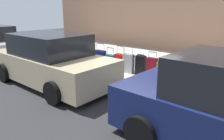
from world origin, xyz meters
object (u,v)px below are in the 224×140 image
suitcase_black_7 (141,65)px  suitcase_teal_10 (110,61)px  suitcase_navy_4 (178,71)px  suitcase_olive_5 (163,72)px  suitcase_maroon_6 (152,67)px  parked_car_beige_1 (51,61)px  bollard_post (76,53)px  suitcase_navy_11 (100,58)px  suitcase_teal_3 (193,76)px  suitcase_silver_8 (128,63)px  fire_hydrant (88,53)px  suitcase_red_2 (212,79)px  suitcase_red_9 (120,62)px

suitcase_black_7 → suitcase_teal_10: size_ratio=0.91×
suitcase_navy_4 → suitcase_black_7: suitcase_navy_4 is taller
suitcase_navy_4 → suitcase_olive_5: 0.49m
suitcase_navy_4 → suitcase_teal_10: (2.82, 0.07, -0.12)m
suitcase_maroon_6 → suitcase_black_7: bearing=7.0°
suitcase_black_7 → parked_car_beige_1: size_ratio=0.16×
suitcase_maroon_6 → suitcase_teal_10: suitcase_maroon_6 is taller
suitcase_maroon_6 → suitcase_teal_10: size_ratio=1.07×
suitcase_olive_5 → bollard_post: size_ratio=0.89×
suitcase_maroon_6 → suitcase_navy_11: suitcase_navy_11 is taller
bollard_post → suitcase_teal_3: bearing=-178.1°
suitcase_silver_8 → fire_hydrant: (2.28, -0.08, 0.08)m
suitcase_teal_10 → bollard_post: suitcase_teal_10 is taller
suitcase_teal_3 → parked_car_beige_1: size_ratio=0.21×
suitcase_teal_3 → suitcase_silver_8: suitcase_silver_8 is taller
suitcase_red_2 → suitcase_maroon_6: bearing=-0.2°
suitcase_red_2 → suitcase_black_7: suitcase_black_7 is taller
suitcase_olive_5 → suitcase_navy_11: suitcase_navy_11 is taller
suitcase_olive_5 → bollard_post: bearing=1.8°
suitcase_teal_10 → parked_car_beige_1: parked_car_beige_1 is taller
suitcase_red_2 → suitcase_red_9: bearing=0.8°
suitcase_black_7 → parked_car_beige_1: (1.87, 2.43, 0.29)m
suitcase_navy_4 → suitcase_maroon_6: suitcase_maroon_6 is taller
suitcase_olive_5 → suitcase_silver_8: suitcase_silver_8 is taller
suitcase_teal_3 → suitcase_maroon_6: bearing=-1.9°
suitcase_navy_4 → parked_car_beige_1: (3.27, 2.47, 0.25)m
suitcase_navy_4 → suitcase_silver_8: suitcase_silver_8 is taller
bollard_post → parked_car_beige_1: bearing=124.3°
suitcase_teal_3 → suitcase_navy_11: size_ratio=1.02×
suitcase_navy_4 → suitcase_teal_3: bearing=176.7°
suitcase_olive_5 → bollard_post: 4.34m
suitcase_teal_3 → fire_hydrant: bearing=0.3°
suitcase_black_7 → fire_hydrant: bearing=0.4°
suitcase_navy_4 → fire_hydrant: size_ratio=1.00×
suitcase_black_7 → fire_hydrant: size_ratio=0.90×
suitcase_teal_3 → suitcase_maroon_6: 1.45m
suitcase_olive_5 → suitcase_black_7: (0.91, -0.03, 0.06)m
suitcase_red_9 → fire_hydrant: 1.80m
suitcase_teal_3 → suitcase_black_7: size_ratio=1.28×
suitcase_red_9 → suitcase_navy_11: 0.99m
suitcase_teal_3 → suitcase_black_7: suitcase_teal_3 is taller
suitcase_maroon_6 → parked_car_beige_1: size_ratio=0.19×
suitcase_navy_11 → parked_car_beige_1: parked_car_beige_1 is taller
suitcase_maroon_6 → suitcase_black_7: size_ratio=1.18×
suitcase_red_9 → suitcase_navy_11: size_ratio=1.00×
suitcase_olive_5 → parked_car_beige_1: parked_car_beige_1 is taller
fire_hydrant → bollard_post: (0.68, 0.15, -0.08)m
fire_hydrant → parked_car_beige_1: 2.58m
suitcase_maroon_6 → suitcase_silver_8: suitcase_silver_8 is taller
suitcase_navy_4 → suitcase_red_9: bearing=0.8°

